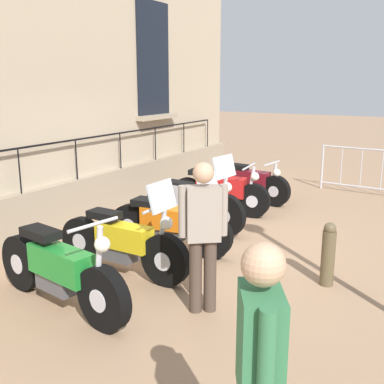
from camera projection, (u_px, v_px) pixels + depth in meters
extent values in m
plane|color=#9E7A5B|center=(192.00, 240.00, 7.45)|extent=(60.00, 60.00, 0.00)
cube|color=tan|center=(51.00, 36.00, 8.05)|extent=(0.60, 12.07, 6.53)
cube|color=gray|center=(77.00, 199.00, 8.54)|extent=(0.20, 12.07, 0.75)
cube|color=black|center=(153.00, 59.00, 10.21)|extent=(0.06, 1.18, 2.43)
cube|color=tan|center=(157.00, 117.00, 10.47)|extent=(0.24, 1.38, 0.10)
cube|color=black|center=(75.00, 140.00, 8.27)|extent=(0.03, 10.14, 0.03)
cylinder|color=black|center=(20.00, 171.00, 7.28)|extent=(0.02, 0.02, 0.72)
cylinder|color=black|center=(76.00, 160.00, 8.35)|extent=(0.02, 0.02, 0.72)
cylinder|color=black|center=(120.00, 151.00, 9.42)|extent=(0.02, 0.02, 0.72)
cylinder|color=black|center=(155.00, 144.00, 10.49)|extent=(0.02, 0.02, 0.72)
cylinder|color=black|center=(184.00, 138.00, 11.56)|extent=(0.02, 0.02, 0.72)
cylinder|color=black|center=(208.00, 133.00, 12.63)|extent=(0.02, 0.02, 0.72)
cylinder|color=black|center=(104.00, 298.00, 4.70)|extent=(0.70, 0.27, 0.69)
cylinder|color=silver|center=(104.00, 298.00, 4.70)|extent=(0.27, 0.21, 0.24)
cylinder|color=black|center=(23.00, 262.00, 5.64)|extent=(0.70, 0.27, 0.69)
cylinder|color=silver|center=(23.00, 262.00, 5.64)|extent=(0.27, 0.21, 0.24)
cube|color=#1E842D|center=(61.00, 263.00, 5.09)|extent=(0.91, 0.42, 0.33)
cube|color=#4C4C51|center=(57.00, 280.00, 5.21)|extent=(0.56, 0.31, 0.24)
cube|color=black|center=(41.00, 233.00, 5.25)|extent=(0.53, 0.33, 0.10)
cylinder|color=silver|center=(99.00, 262.00, 4.65)|extent=(0.17, 0.09, 0.77)
cylinder|color=silver|center=(94.00, 224.00, 4.59)|extent=(0.14, 0.61, 0.04)
sphere|color=white|center=(102.00, 244.00, 4.56)|extent=(0.16, 0.16, 0.16)
cylinder|color=silver|center=(60.00, 282.00, 5.46)|extent=(0.79, 0.21, 0.08)
cylinder|color=black|center=(165.00, 260.00, 5.74)|extent=(0.67, 0.15, 0.67)
cylinder|color=silver|center=(165.00, 260.00, 5.74)|extent=(0.24, 0.16, 0.23)
cylinder|color=black|center=(83.00, 241.00, 6.44)|extent=(0.67, 0.15, 0.67)
cylinder|color=silver|center=(83.00, 241.00, 6.44)|extent=(0.24, 0.16, 0.23)
cube|color=gold|center=(124.00, 236.00, 6.02)|extent=(0.79, 0.29, 0.31)
cube|color=#4C4C51|center=(119.00, 251.00, 6.12)|extent=(0.48, 0.23, 0.23)
cube|color=black|center=(104.00, 215.00, 6.12)|extent=(0.44, 0.25, 0.10)
cylinder|color=silver|center=(162.00, 234.00, 5.68)|extent=(0.16, 0.06, 0.67)
cylinder|color=silver|center=(158.00, 207.00, 5.63)|extent=(0.05, 0.59, 0.04)
sphere|color=white|center=(166.00, 223.00, 5.61)|extent=(0.16, 0.16, 0.16)
cylinder|color=silver|center=(118.00, 254.00, 6.34)|extent=(0.71, 0.10, 0.08)
cube|color=silver|center=(162.00, 196.00, 5.57)|extent=(0.13, 0.49, 0.36)
cylinder|color=black|center=(211.00, 236.00, 6.64)|extent=(0.66, 0.20, 0.65)
cylinder|color=silver|center=(211.00, 236.00, 6.64)|extent=(0.24, 0.18, 0.23)
cylinder|color=black|center=(131.00, 225.00, 7.18)|extent=(0.66, 0.20, 0.65)
cylinder|color=silver|center=(131.00, 225.00, 7.18)|extent=(0.24, 0.18, 0.23)
cube|color=orange|center=(172.00, 218.00, 6.84)|extent=(0.94, 0.42, 0.31)
cube|color=#4C4C51|center=(166.00, 232.00, 6.93)|extent=(0.57, 0.32, 0.23)
cube|color=black|center=(150.00, 202.00, 6.94)|extent=(0.54, 0.35, 0.10)
cylinder|color=silver|center=(208.00, 217.00, 6.59)|extent=(0.16, 0.07, 0.59)
cylinder|color=silver|center=(204.00, 196.00, 6.54)|extent=(0.10, 0.75, 0.04)
sphere|color=white|center=(212.00, 210.00, 6.54)|extent=(0.16, 0.16, 0.16)
cylinder|color=silver|center=(162.00, 234.00, 7.20)|extent=(0.83, 0.15, 0.08)
cube|color=silver|center=(208.00, 186.00, 6.48)|extent=(0.18, 0.62, 0.36)
cylinder|color=black|center=(226.00, 215.00, 7.58)|extent=(0.72, 0.21, 0.71)
cylinder|color=silver|center=(226.00, 215.00, 7.58)|extent=(0.26, 0.17, 0.25)
cylinder|color=black|center=(163.00, 203.00, 8.34)|extent=(0.72, 0.21, 0.71)
cylinder|color=silver|center=(163.00, 203.00, 8.34)|extent=(0.26, 0.17, 0.25)
cube|color=#B2B2BC|center=(195.00, 197.00, 7.88)|extent=(0.92, 0.40, 0.36)
cube|color=#4C4C51|center=(191.00, 210.00, 8.00)|extent=(0.56, 0.30, 0.25)
cube|color=black|center=(178.00, 184.00, 8.05)|extent=(0.53, 0.33, 0.10)
cylinder|color=silver|center=(223.00, 196.00, 7.53)|extent=(0.17, 0.08, 0.66)
cylinder|color=silver|center=(221.00, 175.00, 7.49)|extent=(0.11, 0.67, 0.04)
sphere|color=white|center=(227.00, 187.00, 7.46)|extent=(0.16, 0.16, 0.16)
cylinder|color=silver|center=(188.00, 214.00, 8.26)|extent=(0.81, 0.17, 0.08)
cube|color=silver|center=(224.00, 167.00, 7.42)|extent=(0.18, 0.56, 0.36)
cylinder|color=black|center=(253.00, 201.00, 8.65)|extent=(0.65, 0.22, 0.64)
cylinder|color=silver|center=(253.00, 201.00, 8.65)|extent=(0.24, 0.20, 0.22)
cylinder|color=black|center=(187.00, 194.00, 9.19)|extent=(0.65, 0.22, 0.64)
cylinder|color=silver|center=(187.00, 194.00, 9.19)|extent=(0.24, 0.20, 0.22)
cube|color=red|center=(222.00, 186.00, 8.85)|extent=(0.97, 0.41, 0.36)
cube|color=#4C4C51|center=(217.00, 198.00, 8.95)|extent=(0.59, 0.31, 0.22)
cube|color=black|center=(203.00, 172.00, 8.95)|extent=(0.56, 0.34, 0.10)
cylinder|color=silver|center=(251.00, 184.00, 8.60)|extent=(0.16, 0.08, 0.65)
cylinder|color=silver|center=(249.00, 167.00, 8.54)|extent=(0.10, 0.70, 0.04)
sphere|color=white|center=(255.00, 177.00, 8.54)|extent=(0.16, 0.16, 0.16)
cylinder|color=silver|center=(211.00, 201.00, 9.20)|extent=(0.86, 0.16, 0.08)
cylinder|color=black|center=(275.00, 191.00, 9.44)|extent=(0.65, 0.22, 0.63)
cylinder|color=silver|center=(275.00, 191.00, 9.44)|extent=(0.24, 0.19, 0.22)
cylinder|color=black|center=(223.00, 183.00, 10.16)|extent=(0.65, 0.22, 0.63)
cylinder|color=silver|center=(223.00, 183.00, 10.16)|extent=(0.24, 0.19, 0.22)
cube|color=maroon|center=(250.00, 178.00, 9.73)|extent=(0.84, 0.39, 0.31)
cube|color=#4C4C51|center=(246.00, 188.00, 9.84)|extent=(0.51, 0.29, 0.22)
cube|color=black|center=(237.00, 167.00, 9.87)|extent=(0.48, 0.32, 0.10)
cylinder|color=silver|center=(273.00, 177.00, 9.40)|extent=(0.16, 0.08, 0.57)
cylinder|color=silver|center=(272.00, 163.00, 9.36)|extent=(0.11, 0.66, 0.04)
sphere|color=white|center=(277.00, 173.00, 9.34)|extent=(0.16, 0.16, 0.16)
cylinder|color=silver|center=(243.00, 191.00, 10.08)|extent=(0.73, 0.16, 0.08)
cylinder|color=#B7B7BF|center=(322.00, 167.00, 10.98)|extent=(0.05, 0.05, 1.05)
cylinder|color=#B7B7BF|center=(373.00, 150.00, 10.24)|extent=(2.24, 0.23, 0.04)
cylinder|color=#B7B7BF|center=(370.00, 188.00, 10.45)|extent=(2.24, 0.23, 0.04)
cylinder|color=#B7B7BF|center=(341.00, 165.00, 10.71)|extent=(0.02, 0.02, 0.87)
cylinder|color=#B7B7BF|center=(361.00, 167.00, 10.46)|extent=(0.02, 0.02, 0.87)
cylinder|color=#B7B7BF|center=(382.00, 169.00, 10.22)|extent=(0.02, 0.02, 0.87)
cylinder|color=brown|center=(328.00, 258.00, 5.75)|extent=(0.17, 0.17, 0.71)
sphere|color=brown|center=(330.00, 229.00, 5.66)|extent=(0.15, 0.15, 0.15)
cylinder|color=#47382D|center=(210.00, 275.00, 5.09)|extent=(0.14, 0.14, 0.83)
cylinder|color=#47382D|center=(196.00, 276.00, 5.07)|extent=(0.14, 0.14, 0.83)
cube|color=gray|center=(203.00, 213.00, 4.91)|extent=(0.42, 0.39, 0.59)
sphere|color=tan|center=(203.00, 173.00, 4.81)|extent=(0.23, 0.23, 0.23)
cylinder|color=gray|center=(224.00, 210.00, 4.93)|extent=(0.09, 0.09, 0.56)
cylinder|color=gray|center=(183.00, 211.00, 4.88)|extent=(0.09, 0.09, 0.56)
cube|color=#337247|center=(260.00, 344.00, 2.43)|extent=(0.37, 0.42, 0.60)
sphere|color=tan|center=(263.00, 264.00, 2.32)|extent=(0.23, 0.23, 0.23)
cylinder|color=#337247|center=(255.00, 318.00, 2.63)|extent=(0.09, 0.09, 0.57)
cylinder|color=#337247|center=(267.00, 364.00, 2.21)|extent=(0.09, 0.09, 0.57)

